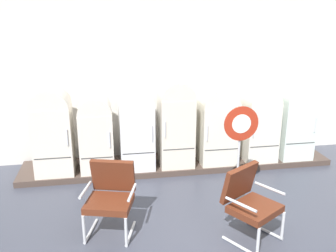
{
  "coord_description": "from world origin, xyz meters",
  "views": [
    {
      "loc": [
        -1.3,
        -3.51,
        2.94
      ],
      "look_at": [
        -0.24,
        2.75,
        0.91
      ],
      "focal_mm": 39.73,
      "sensor_mm": 36.0,
      "label": 1
    }
  ],
  "objects_px": {
    "armchair_left": "(111,194)",
    "refrigerator_0": "(53,129)",
    "refrigerator_3": "(176,121)",
    "armchair_right": "(249,200)",
    "sign_stand": "(239,151)",
    "refrigerator_4": "(217,123)",
    "refrigerator_6": "(294,117)",
    "refrigerator_2": "(136,125)",
    "refrigerator_5": "(260,121)",
    "refrigerator_1": "(96,131)"
  },
  "relations": [
    {
      "from": "refrigerator_2",
      "to": "armchair_right",
      "type": "relative_size",
      "value": 1.53
    },
    {
      "from": "refrigerator_1",
      "to": "refrigerator_4",
      "type": "distance_m",
      "value": 2.25
    },
    {
      "from": "refrigerator_5",
      "to": "refrigerator_4",
      "type": "bearing_deg",
      "value": 178.74
    },
    {
      "from": "refrigerator_4",
      "to": "refrigerator_6",
      "type": "bearing_deg",
      "value": 0.71
    },
    {
      "from": "refrigerator_0",
      "to": "refrigerator_5",
      "type": "height_order",
      "value": "refrigerator_0"
    },
    {
      "from": "refrigerator_5",
      "to": "armchair_right",
      "type": "bearing_deg",
      "value": -115.29
    },
    {
      "from": "refrigerator_0",
      "to": "refrigerator_2",
      "type": "bearing_deg",
      "value": 0.69
    },
    {
      "from": "armchair_right",
      "to": "sign_stand",
      "type": "height_order",
      "value": "sign_stand"
    },
    {
      "from": "refrigerator_2",
      "to": "refrigerator_6",
      "type": "height_order",
      "value": "refrigerator_6"
    },
    {
      "from": "refrigerator_2",
      "to": "refrigerator_5",
      "type": "bearing_deg",
      "value": -0.63
    },
    {
      "from": "refrigerator_2",
      "to": "armchair_right",
      "type": "height_order",
      "value": "refrigerator_2"
    },
    {
      "from": "armchair_right",
      "to": "refrigerator_3",
      "type": "bearing_deg",
      "value": 103.02
    },
    {
      "from": "refrigerator_1",
      "to": "refrigerator_0",
      "type": "bearing_deg",
      "value": -178.6
    },
    {
      "from": "sign_stand",
      "to": "armchair_left",
      "type": "bearing_deg",
      "value": -164.24
    },
    {
      "from": "refrigerator_1",
      "to": "refrigerator_3",
      "type": "bearing_deg",
      "value": -1.27
    },
    {
      "from": "refrigerator_1",
      "to": "sign_stand",
      "type": "bearing_deg",
      "value": -30.83
    },
    {
      "from": "refrigerator_4",
      "to": "armchair_right",
      "type": "xyz_separation_m",
      "value": [
        -0.26,
        -2.34,
        -0.32
      ]
    },
    {
      "from": "refrigerator_0",
      "to": "armchair_right",
      "type": "relative_size",
      "value": 1.57
    },
    {
      "from": "armchair_right",
      "to": "sign_stand",
      "type": "bearing_deg",
      "value": 77.83
    },
    {
      "from": "refrigerator_4",
      "to": "refrigerator_3",
      "type": "bearing_deg",
      "value": -178.29
    },
    {
      "from": "sign_stand",
      "to": "refrigerator_2",
      "type": "bearing_deg",
      "value": 138.38
    },
    {
      "from": "armchair_left",
      "to": "refrigerator_3",
      "type": "bearing_deg",
      "value": 56.11
    },
    {
      "from": "refrigerator_3",
      "to": "armchair_left",
      "type": "distance_m",
      "value": 2.27
    },
    {
      "from": "refrigerator_4",
      "to": "sign_stand",
      "type": "bearing_deg",
      "value": -91.89
    },
    {
      "from": "refrigerator_4",
      "to": "armchair_left",
      "type": "bearing_deg",
      "value": -137.47
    },
    {
      "from": "refrigerator_0",
      "to": "refrigerator_1",
      "type": "height_order",
      "value": "refrigerator_0"
    },
    {
      "from": "refrigerator_6",
      "to": "armchair_left",
      "type": "bearing_deg",
      "value": -152.21
    },
    {
      "from": "refrigerator_5",
      "to": "armchair_left",
      "type": "height_order",
      "value": "refrigerator_5"
    },
    {
      "from": "refrigerator_6",
      "to": "sign_stand",
      "type": "relative_size",
      "value": 0.98
    },
    {
      "from": "refrigerator_1",
      "to": "armchair_right",
      "type": "relative_size",
      "value": 1.4
    },
    {
      "from": "refrigerator_3",
      "to": "refrigerator_4",
      "type": "distance_m",
      "value": 0.81
    },
    {
      "from": "refrigerator_1",
      "to": "armchair_left",
      "type": "height_order",
      "value": "refrigerator_1"
    },
    {
      "from": "refrigerator_5",
      "to": "sign_stand",
      "type": "relative_size",
      "value": 0.94
    },
    {
      "from": "refrigerator_6",
      "to": "armchair_right",
      "type": "bearing_deg",
      "value": -127.59
    },
    {
      "from": "refrigerator_3",
      "to": "armchair_right",
      "type": "xyz_separation_m",
      "value": [
        0.54,
        -2.31,
        -0.41
      ]
    },
    {
      "from": "refrigerator_6",
      "to": "sign_stand",
      "type": "distance_m",
      "value": 2.08
    },
    {
      "from": "refrigerator_4",
      "to": "sign_stand",
      "type": "distance_m",
      "value": 1.31
    },
    {
      "from": "refrigerator_1",
      "to": "refrigerator_3",
      "type": "xyz_separation_m",
      "value": [
        1.45,
        -0.03,
        0.12
      ]
    },
    {
      "from": "refrigerator_3",
      "to": "armchair_left",
      "type": "bearing_deg",
      "value": -123.89
    },
    {
      "from": "refrigerator_3",
      "to": "armchair_right",
      "type": "bearing_deg",
      "value": -76.98
    },
    {
      "from": "refrigerator_2",
      "to": "armchair_left",
      "type": "bearing_deg",
      "value": -105.36
    },
    {
      "from": "refrigerator_2",
      "to": "refrigerator_3",
      "type": "bearing_deg",
      "value": -2.5
    },
    {
      "from": "refrigerator_4",
      "to": "refrigerator_5",
      "type": "xyz_separation_m",
      "value": [
        0.83,
        -0.02,
        -0.0
      ]
    },
    {
      "from": "refrigerator_6",
      "to": "armchair_left",
      "type": "distance_m",
      "value": 4.08
    },
    {
      "from": "armchair_left",
      "to": "refrigerator_0",
      "type": "bearing_deg",
      "value": 116.96
    },
    {
      "from": "refrigerator_3",
      "to": "sign_stand",
      "type": "distance_m",
      "value": 1.5
    },
    {
      "from": "refrigerator_0",
      "to": "armchair_right",
      "type": "distance_m",
      "value": 3.6
    },
    {
      "from": "refrigerator_5",
      "to": "refrigerator_6",
      "type": "height_order",
      "value": "refrigerator_6"
    },
    {
      "from": "refrigerator_5",
      "to": "armchair_left",
      "type": "bearing_deg",
      "value": -147.15
    },
    {
      "from": "refrigerator_3",
      "to": "refrigerator_0",
      "type": "bearing_deg",
      "value": 179.63
    }
  ]
}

